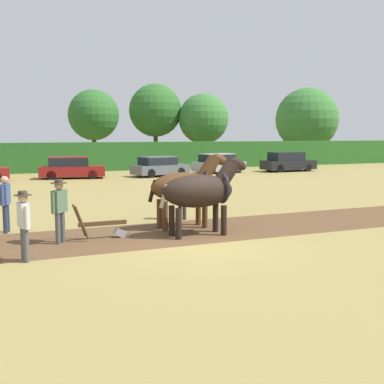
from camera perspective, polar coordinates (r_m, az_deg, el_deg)
The scene contains 18 objects.
ground_plane at distance 13.27m, azimuth 1.35°, elevation -6.20°, with size 240.00×240.00×0.00m, color #998447.
plowed_furrow_strip at distance 13.88m, azimuth -20.01°, elevation -6.02°, with size 33.62×3.54×0.01m, color brown.
hedgerow at distance 40.03m, azimuth -15.25°, elevation 4.00°, with size 68.71×1.32×2.35m, color #286023.
tree_center_left at distance 46.95m, azimuth -11.60°, elevation 8.91°, with size 4.79×4.79×7.21m.
tree_center at distance 48.87m, azimuth -4.36°, elevation 9.60°, with size 5.26×5.26×8.01m.
tree_center_right at distance 48.21m, azimuth 1.36°, elevation 8.65°, with size 4.97×4.97×7.02m.
tree_right at distance 57.68m, azimuth 13.46°, elevation 8.37°, with size 7.21×7.21×8.32m.
draft_horse_lead_left at distance 14.22m, azimuth 1.09°, elevation 0.18°, with size 2.87×1.03×2.37m.
draft_horse_lead_right at distance 15.37m, azimuth -0.76°, elevation 0.71°, with size 2.81×0.96×2.45m.
plow at distance 14.13m, azimuth -10.02°, elevation -4.17°, with size 1.63×0.46×1.13m.
farmer_at_plow at distance 13.68m, azimuth -15.44°, elevation -1.56°, with size 0.48×0.54×1.77m.
farmer_beside_team at distance 16.94m, azimuth -1.18°, elevation -0.18°, with size 0.40×0.56×1.60m.
farmer_onlooker_left at distance 11.98m, azimuth -19.31°, elevation -3.20°, with size 0.42×0.65×1.68m.
farmer_onlooker_right at distance 15.69m, azimuth -21.25°, elevation -0.84°, with size 0.34×0.67×1.74m.
parked_car_center_left at distance 33.83m, azimuth -14.10°, elevation 2.77°, with size 4.57×2.51×1.48m.
parked_car_center at distance 34.66m, azimuth -3.88°, elevation 3.02°, with size 4.28×2.60×1.43m.
parked_car_center_right at distance 37.54m, azimuth 3.13°, elevation 3.37°, with size 4.24×2.42×1.52m.
parked_car_right at distance 39.99m, azimuth 11.28°, elevation 3.49°, with size 4.42×1.85×1.57m.
Camera 1 is at (-5.30, -11.79, 2.99)m, focal length 45.00 mm.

